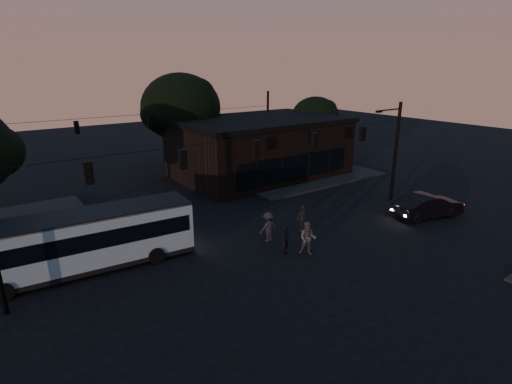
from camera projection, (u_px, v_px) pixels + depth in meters
ground at (300, 265)px, 20.98m from camera, size 120.00×120.00×0.00m
sidewalk_far_right at (297, 174)px, 38.47m from camera, size 14.00×10.00×0.15m
building at (260, 147)px, 37.53m from camera, size 15.40×10.41×5.40m
tree_behind at (181, 107)px, 38.37m from camera, size 7.60×7.60×9.43m
tree_right at (315, 117)px, 43.52m from camera, size 5.20×5.20×6.86m
signal_rig_near at (256, 168)px, 22.73m from camera, size 26.24×0.30×7.50m
signal_rig_far at (151, 135)px, 35.20m from camera, size 26.24×0.30×7.50m
bus at (85, 238)px, 20.08m from camera, size 10.93×3.35×3.03m
car at (428, 206)px, 27.43m from camera, size 5.28×2.91×1.65m
pedestrian_a at (285, 240)px, 21.89m from camera, size 0.76×0.69×1.75m
pedestrian_b at (308, 238)px, 21.88m from camera, size 1.17×1.18×1.92m
pedestrian_c at (303, 218)px, 24.98m from camera, size 1.03×0.44×1.74m
pedestrian_d at (268, 227)px, 23.58m from camera, size 1.19×0.71×1.81m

